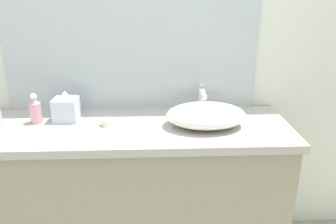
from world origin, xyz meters
name	(u,v)px	position (x,y,z in m)	size (l,w,h in m)	color
bathroom_wall_rear	(135,34)	(0.00, 0.73, 1.30)	(6.00, 0.06, 2.60)	silver
vanity_counter	(133,196)	(-0.02, 0.41, 0.44)	(1.68, 0.55, 0.87)	gray
wall_mirror_panel	(130,9)	(-0.02, 0.69, 1.44)	(1.43, 0.01, 1.13)	#B2BCC6
sink_basin	(206,115)	(0.37, 0.39, 0.93)	(0.41, 0.29, 0.12)	white
faucet	(202,98)	(0.37, 0.55, 0.98)	(0.03, 0.15, 0.18)	silver
soap_dispenser	(35,111)	(-0.52, 0.47, 0.94)	(0.06, 0.06, 0.16)	#D395A8
tissue_box	(66,108)	(-0.37, 0.51, 0.94)	(0.13, 0.13, 0.16)	silver
candle_jar	(107,122)	(-0.14, 0.42, 0.89)	(0.06, 0.06, 0.04)	beige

